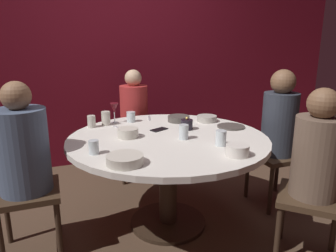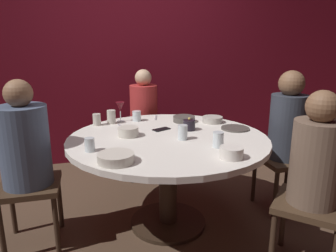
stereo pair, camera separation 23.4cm
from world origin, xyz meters
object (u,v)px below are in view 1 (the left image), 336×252
at_px(bowl_sauce_side, 125,160).
at_px(cup_far_edge, 91,121).
at_px(wine_glass, 114,108).
at_px(cup_beside_wine, 184,132).
at_px(dinner_plate, 231,127).
at_px(bowl_small_white, 237,150).
at_px(seated_diner_left, 23,152).
at_px(seated_diner_front_right, 316,159).
at_px(bowl_salad_center, 207,119).
at_px(seated_diner_right, 279,124).
at_px(bowl_serving_large, 128,133).
at_px(candle_holder, 187,125).
at_px(cell_phone, 159,130).
at_px(bowl_rice_portion, 179,119).
at_px(cup_by_right_diner, 94,147).
at_px(cup_near_candle, 106,118).
at_px(cup_by_left_diner, 131,117).
at_px(cup_center_front, 221,138).
at_px(dining_table, 168,153).
at_px(seated_diner_back, 134,113).

xyz_separation_m(bowl_sauce_side, cup_far_edge, (-0.07, 0.90, 0.02)).
bearing_deg(wine_glass, cup_beside_wine, -60.11).
bearing_deg(dinner_plate, bowl_small_white, -118.14).
relative_size(wine_glass, bowl_small_white, 1.22).
bearing_deg(seated_diner_left, seated_diner_front_right, -22.71).
relative_size(dinner_plate, bowl_salad_center, 1.30).
bearing_deg(bowl_sauce_side, seated_diner_right, 16.76).
bearing_deg(bowl_sauce_side, bowl_serving_large, 74.71).
distance_m(bowl_serving_large, bowl_salad_center, 0.81).
distance_m(candle_holder, cell_phone, 0.23).
height_order(bowl_sauce_side, bowl_rice_portion, bowl_sauce_side).
relative_size(bowl_serving_large, cup_by_right_diner, 1.71).
relative_size(cell_phone, cup_near_candle, 1.19).
bearing_deg(bowl_rice_portion, cell_phone, -140.62).
xyz_separation_m(seated_diner_front_right, candle_holder, (-0.51, 0.85, 0.06)).
bearing_deg(bowl_salad_center, cup_by_left_diner, 160.52).
distance_m(cup_by_right_diner, cup_center_front, 0.85).
bearing_deg(dinner_plate, bowl_salad_center, 110.42).
bearing_deg(cup_center_front, dining_table, 128.78).
bearing_deg(cup_center_front, cup_by_right_diner, 171.24).
height_order(seated_diner_right, cup_by_left_diner, seated_diner_right).
xyz_separation_m(bowl_serving_large, cup_by_right_diner, (-0.29, -0.28, 0.01)).
bearing_deg(bowl_rice_portion, dinner_plate, -46.15).
bearing_deg(seated_diner_left, dining_table, 0.00).
xyz_separation_m(candle_holder, cup_center_front, (0.05, -0.45, 0.01)).
distance_m(seated_diner_back, cup_by_right_diner, 1.34).
height_order(dinner_plate, bowl_rice_portion, bowl_rice_portion).
xyz_separation_m(seated_diner_right, cup_beside_wine, (-0.94, -0.10, 0.05)).
xyz_separation_m(cup_by_left_diner, cup_beside_wine, (0.23, -0.64, 0.01)).
xyz_separation_m(bowl_salad_center, cup_near_candle, (-0.86, 0.19, 0.03)).
relative_size(seated_diner_back, cup_near_candle, 9.84).
relative_size(dining_table, dinner_plate, 6.59).
bearing_deg(cup_by_left_diner, dinner_plate, -33.15).
distance_m(candle_holder, bowl_serving_large, 0.50).
bearing_deg(seated_diner_front_right, cup_far_edge, 0.91).
bearing_deg(bowl_salad_center, candle_holder, -146.52).
height_order(seated_diner_left, cup_far_edge, seated_diner_left).
distance_m(bowl_salad_center, cup_beside_wine, 0.58).
relative_size(seated_diner_left, wine_glass, 6.78).
bearing_deg(cup_near_candle, seated_diner_right, -19.63).
distance_m(candle_holder, cup_center_front, 0.46).
height_order(seated_diner_back, bowl_small_white, seated_diner_back).
distance_m(seated_diner_right, cup_center_front, 0.83).
bearing_deg(cup_by_right_diner, bowl_small_white, -22.43).
bearing_deg(bowl_small_white, cup_beside_wine, 111.91).
height_order(seated_diner_left, bowl_small_white, seated_diner_left).
relative_size(bowl_salad_center, cup_far_edge, 1.76).
bearing_deg(seated_diner_front_right, seated_diner_left, 22.29).
bearing_deg(bowl_salad_center, cell_phone, -166.26).
relative_size(bowl_salad_center, bowl_small_white, 1.21).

